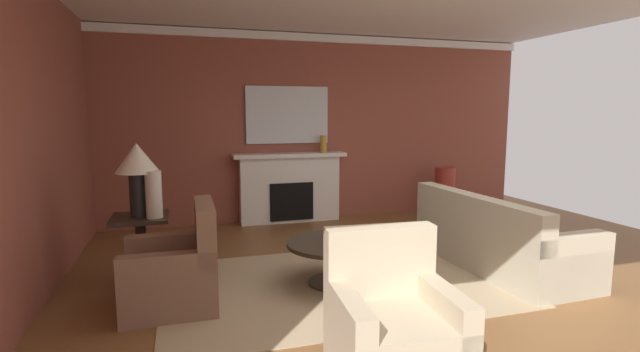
{
  "coord_description": "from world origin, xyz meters",
  "views": [
    {
      "loc": [
        -2.18,
        -4.12,
        1.75
      ],
      "look_at": [
        -0.59,
        1.11,
        1.0
      ],
      "focal_mm": 25.94,
      "sensor_mm": 36.0,
      "label": 1
    }
  ],
  "objects_px": {
    "armchair_facing_fireplace": "(393,329)",
    "vase_tall_corner": "(445,191)",
    "armchair_near_window": "(175,274)",
    "vase_mantel_right": "(323,144)",
    "table_lamp": "(137,165)",
    "mantel_mirror": "(287,115)",
    "side_table": "(142,244)",
    "vase_on_side_table": "(154,194)",
    "fireplace": "(290,189)",
    "sofa": "(496,242)",
    "coffee_table": "(335,252)"
  },
  "relations": [
    {
      "from": "mantel_mirror",
      "to": "fireplace",
      "type": "bearing_deg",
      "value": -90.0
    },
    {
      "from": "armchair_near_window",
      "to": "vase_mantel_right",
      "type": "bearing_deg",
      "value": 51.42
    },
    {
      "from": "mantel_mirror",
      "to": "side_table",
      "type": "xyz_separation_m",
      "value": [
        -2.09,
        -2.31,
        -1.32
      ]
    },
    {
      "from": "armchair_near_window",
      "to": "vase_tall_corner",
      "type": "relative_size",
      "value": 1.15
    },
    {
      "from": "fireplace",
      "to": "armchair_near_window",
      "type": "bearing_deg",
      "value": -120.85
    },
    {
      "from": "armchair_near_window",
      "to": "coffee_table",
      "type": "relative_size",
      "value": 0.95
    },
    {
      "from": "sofa",
      "to": "vase_on_side_table",
      "type": "bearing_deg",
      "value": 171.3
    },
    {
      "from": "sofa",
      "to": "armchair_facing_fireplace",
      "type": "height_order",
      "value": "armchair_facing_fireplace"
    },
    {
      "from": "fireplace",
      "to": "table_lamp",
      "type": "height_order",
      "value": "table_lamp"
    },
    {
      "from": "vase_tall_corner",
      "to": "side_table",
      "type": "bearing_deg",
      "value": -158.29
    },
    {
      "from": "vase_tall_corner",
      "to": "sofa",
      "type": "bearing_deg",
      "value": -109.89
    },
    {
      "from": "armchair_facing_fireplace",
      "to": "side_table",
      "type": "height_order",
      "value": "armchair_facing_fireplace"
    },
    {
      "from": "table_lamp",
      "to": "vase_on_side_table",
      "type": "height_order",
      "value": "table_lamp"
    },
    {
      "from": "vase_on_side_table",
      "to": "vase_tall_corner",
      "type": "distance_m",
      "value": 5.04
    },
    {
      "from": "armchair_near_window",
      "to": "vase_mantel_right",
      "type": "distance_m",
      "value": 3.82
    },
    {
      "from": "coffee_table",
      "to": "vase_mantel_right",
      "type": "xyz_separation_m",
      "value": [
        0.74,
        2.78,
        0.92
      ]
    },
    {
      "from": "vase_tall_corner",
      "to": "armchair_near_window",
      "type": "bearing_deg",
      "value": -149.09
    },
    {
      "from": "sofa",
      "to": "mantel_mirror",
      "type": "bearing_deg",
      "value": 120.01
    },
    {
      "from": "fireplace",
      "to": "sofa",
      "type": "distance_m",
      "value": 3.35
    },
    {
      "from": "sofa",
      "to": "armchair_near_window",
      "type": "xyz_separation_m",
      "value": [
        -3.48,
        -0.07,
        0.01
      ]
    },
    {
      "from": "mantel_mirror",
      "to": "sofa",
      "type": "xyz_separation_m",
      "value": [
        1.73,
        -2.99,
        -1.42
      ]
    },
    {
      "from": "vase_mantel_right",
      "to": "fireplace",
      "type": "bearing_deg",
      "value": 174.89
    },
    {
      "from": "table_lamp",
      "to": "vase_tall_corner",
      "type": "bearing_deg",
      "value": 21.71
    },
    {
      "from": "armchair_facing_fireplace",
      "to": "vase_tall_corner",
      "type": "distance_m",
      "value": 5.15
    },
    {
      "from": "table_lamp",
      "to": "vase_mantel_right",
      "type": "relative_size",
      "value": 2.7
    },
    {
      "from": "mantel_mirror",
      "to": "armchair_facing_fireplace",
      "type": "height_order",
      "value": "mantel_mirror"
    },
    {
      "from": "armchair_near_window",
      "to": "mantel_mirror",
      "type": "bearing_deg",
      "value": 60.16
    },
    {
      "from": "vase_tall_corner",
      "to": "vase_mantel_right",
      "type": "bearing_deg",
      "value": 173.22
    },
    {
      "from": "vase_mantel_right",
      "to": "vase_on_side_table",
      "type": "bearing_deg",
      "value": -137.77
    },
    {
      "from": "table_lamp",
      "to": "armchair_near_window",
      "type": "bearing_deg",
      "value": -66.28
    },
    {
      "from": "mantel_mirror",
      "to": "sofa",
      "type": "bearing_deg",
      "value": -59.99
    },
    {
      "from": "sofa",
      "to": "vase_on_side_table",
      "type": "height_order",
      "value": "vase_on_side_table"
    },
    {
      "from": "armchair_facing_fireplace",
      "to": "side_table",
      "type": "distance_m",
      "value": 2.89
    },
    {
      "from": "armchair_near_window",
      "to": "table_lamp",
      "type": "relative_size",
      "value": 1.27
    },
    {
      "from": "vase_mantel_right",
      "to": "vase_tall_corner",
      "type": "xyz_separation_m",
      "value": [
        2.1,
        -0.25,
        -0.84
      ]
    },
    {
      "from": "table_lamp",
      "to": "mantel_mirror",
      "type": "bearing_deg",
      "value": 47.88
    },
    {
      "from": "mantel_mirror",
      "to": "armchair_facing_fireplace",
      "type": "distance_m",
      "value": 4.83
    },
    {
      "from": "mantel_mirror",
      "to": "vase_on_side_table",
      "type": "xyz_separation_m",
      "value": [
        -1.94,
        -2.43,
        -0.78
      ]
    },
    {
      "from": "side_table",
      "to": "vase_tall_corner",
      "type": "relative_size",
      "value": 0.85
    },
    {
      "from": "sofa",
      "to": "vase_tall_corner",
      "type": "bearing_deg",
      "value": 70.11
    },
    {
      "from": "sofa",
      "to": "coffee_table",
      "type": "bearing_deg",
      "value": 178.96
    },
    {
      "from": "fireplace",
      "to": "armchair_facing_fireplace",
      "type": "xyz_separation_m",
      "value": [
        -0.34,
        -4.48,
        -0.22
      ]
    },
    {
      "from": "vase_mantel_right",
      "to": "side_table",
      "type": "bearing_deg",
      "value": -140.97
    },
    {
      "from": "fireplace",
      "to": "sofa",
      "type": "relative_size",
      "value": 0.85
    },
    {
      "from": "sofa",
      "to": "armchair_near_window",
      "type": "bearing_deg",
      "value": -178.8
    },
    {
      "from": "mantel_mirror",
      "to": "armchair_near_window",
      "type": "distance_m",
      "value": 3.8
    },
    {
      "from": "vase_mantel_right",
      "to": "armchair_near_window",
      "type": "bearing_deg",
      "value": -128.58
    },
    {
      "from": "fireplace",
      "to": "mantel_mirror",
      "type": "relative_size",
      "value": 1.35
    },
    {
      "from": "armchair_near_window",
      "to": "table_lamp",
      "type": "bearing_deg",
      "value": 113.72
    },
    {
      "from": "mantel_mirror",
      "to": "vase_tall_corner",
      "type": "distance_m",
      "value": 2.99
    }
  ]
}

